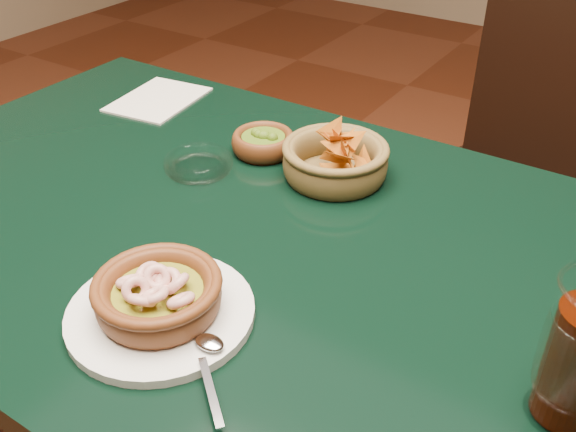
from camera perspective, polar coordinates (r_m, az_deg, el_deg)
The scene contains 7 objects.
dining_table at distance 1.01m, azimuth -6.07°, elevation -4.54°, with size 1.20×0.80×0.75m.
dining_chair at distance 1.53m, azimuth 18.66°, elevation 2.67°, with size 0.57×0.57×0.96m.
shrimp_plate at distance 0.77m, azimuth -11.41°, elevation -7.22°, with size 0.28×0.22×0.07m.
chip_basket at distance 1.02m, azimuth 4.25°, elevation 4.95°, with size 0.20×0.20×0.12m.
guacamole_ramekin at distance 1.10m, azimuth -2.21°, elevation 6.59°, with size 0.13×0.13×0.04m.
glass_ashtray at distance 1.06m, azimuth -7.96°, elevation 4.62°, with size 0.12×0.12×0.03m.
paper_menu at distance 1.33m, azimuth -11.46°, elevation 10.12°, with size 0.16×0.20×0.00m.
Camera 1 is at (0.52, -0.60, 1.27)m, focal length 40.00 mm.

